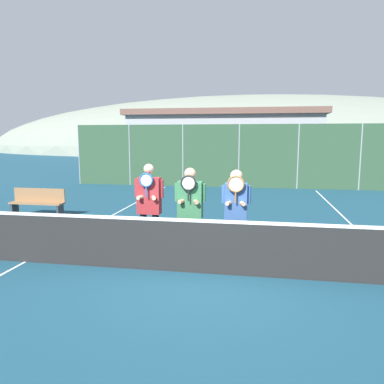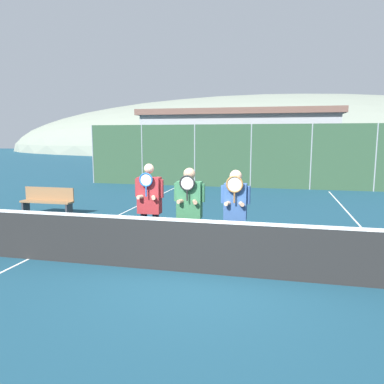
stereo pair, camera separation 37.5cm
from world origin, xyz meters
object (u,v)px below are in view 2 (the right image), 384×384
Objects in this scene: bench_courtside at (48,200)px; player_center_right at (235,209)px; player_leftmost at (149,204)px; car_far_left at (174,163)px; car_center at (376,168)px; car_left_of_center at (265,165)px; player_center_left at (189,206)px.

player_center_right is at bearing -27.43° from bench_courtside.
player_leftmost is 0.47× the size of car_far_left.
player_leftmost is at bearing 179.68° from player_center_right.
car_center is at bearing 67.59° from player_center_right.
car_left_of_center is 11.86m from bench_courtside.
player_center_right is at bearing 5.80° from player_center_left.
car_left_of_center reaches higher than bench_courtside.
player_center_left is at bearing -73.14° from car_far_left.
car_center is 2.84× the size of bench_courtside.
car_left_of_center is 0.98× the size of car_center.
car_center is at bearing -1.95° from car_far_left.
car_left_of_center is at bearing -4.70° from car_far_left.
player_center_right is at bearing -69.82° from car_far_left.
player_center_left is 0.86m from player_center_right.
car_far_left is at bearing 175.30° from car_left_of_center.
player_center_right is 14.45m from car_center.
car_left_of_center is at bearing 82.52° from player_leftmost.
player_leftmost reaches higher than player_center_left.
player_center_left is 0.39× the size of car_left_of_center.
car_center is at bearing 64.67° from player_center_left.
player_leftmost is at bearing 173.36° from player_center_left.
player_center_right is 14.61m from car_far_left.
player_leftmost is at bearing -76.24° from car_far_left.
player_leftmost reaches higher than player_center_right.
player_center_left is 13.42m from car_left_of_center.
car_far_left is 0.87× the size of car_left_of_center.
player_center_left is at bearing -174.20° from player_center_right.
player_center_left is 0.45× the size of car_far_left.
player_center_left is 0.39× the size of car_center.
player_leftmost is 1.68m from player_center_right.
player_center_right reaches higher than bench_courtside.
car_far_left is at bearing 178.05° from car_center.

